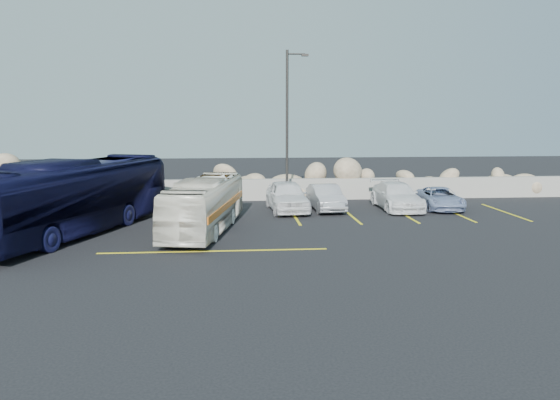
{
  "coord_description": "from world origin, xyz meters",
  "views": [
    {
      "loc": [
        -0.27,
        -18.53,
        4.63
      ],
      "look_at": [
        1.67,
        4.0,
        1.21
      ],
      "focal_mm": 35.0,
      "sensor_mm": 36.0,
      "label": 1
    }
  ],
  "objects": [
    {
      "name": "riprap_pile",
      "position": [
        0.0,
        13.2,
        1.3
      ],
      "size": [
        54.0,
        2.8,
        2.6
      ],
      "primitive_type": null,
      "color": "#9D8567",
      "rests_on": "ground"
    },
    {
      "name": "vintage_bus",
      "position": [
        -1.45,
        3.73,
        1.09
      ],
      "size": [
        3.22,
        8.03,
        2.18
      ],
      "primitive_type": "imported",
      "rotation": [
        0.0,
        0.0,
        -0.18
      ],
      "color": "silver",
      "rests_on": "ground"
    },
    {
      "name": "ground",
      "position": [
        0.0,
        0.0,
        0.0
      ],
      "size": [
        90.0,
        90.0,
        0.0
      ],
      "primitive_type": "plane",
      "color": "black",
      "rests_on": "ground"
    },
    {
      "name": "car_b",
      "position": [
        4.36,
        8.39,
        0.64
      ],
      "size": [
        1.55,
        3.93,
        1.27
      ],
      "primitive_type": "imported",
      "rotation": [
        0.0,
        0.0,
        0.05
      ],
      "color": "#A9AAAE",
      "rests_on": "ground"
    },
    {
      "name": "seawall",
      "position": [
        0.0,
        12.0,
        0.6
      ],
      "size": [
        60.0,
        0.4,
        1.2
      ],
      "primitive_type": "cube",
      "color": "gray",
      "rests_on": "ground"
    },
    {
      "name": "lamppost",
      "position": [
        2.56,
        9.5,
        4.3
      ],
      "size": [
        1.14,
        0.18,
        8.0
      ],
      "color": "#292724",
      "rests_on": "ground"
    },
    {
      "name": "car_a",
      "position": [
        2.39,
        8.28,
        0.76
      ],
      "size": [
        2.1,
        4.58,
        1.52
      ],
      "primitive_type": "imported",
      "rotation": [
        0.0,
        0.0,
        0.07
      ],
      "color": "white",
      "rests_on": "ground"
    },
    {
      "name": "tour_coach",
      "position": [
        -6.67,
        3.56,
        1.5
      ],
      "size": [
        6.21,
        10.99,
        3.01
      ],
      "primitive_type": "imported",
      "rotation": [
        0.0,
        0.0,
        -0.36
      ],
      "color": "black",
      "rests_on": "ground"
    },
    {
      "name": "car_d",
      "position": [
        10.26,
        8.27,
        0.54
      ],
      "size": [
        2.16,
        4.06,
        1.09
      ],
      "primitive_type": "imported",
      "rotation": [
        0.0,
        0.0,
        -0.09
      ],
      "color": "#8293B9",
      "rests_on": "ground"
    },
    {
      "name": "parking_lines",
      "position": [
        4.64,
        5.57,
        0.01
      ],
      "size": [
        18.16,
        9.36,
        0.01
      ],
      "color": "yellow",
      "rests_on": "ground"
    },
    {
      "name": "car_c",
      "position": [
        8.02,
        8.38,
        0.67
      ],
      "size": [
        1.9,
        4.62,
        1.34
      ],
      "primitive_type": "imported",
      "rotation": [
        0.0,
        0.0,
        0.0
      ],
      "color": "white",
      "rests_on": "ground"
    }
  ]
}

